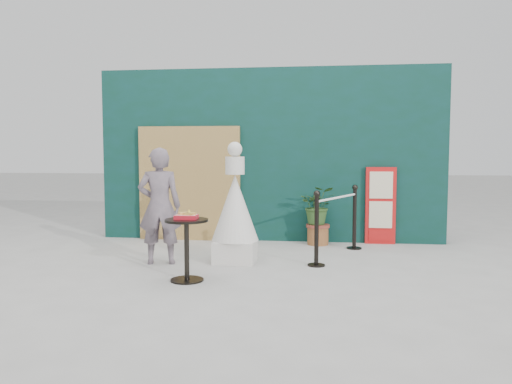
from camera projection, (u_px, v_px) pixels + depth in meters
name	position (u px, v px, depth m)	size (l,w,h in m)	color
ground	(243.00, 286.00, 5.76)	(60.00, 60.00, 0.00)	#ADAAA5
back_wall	(270.00, 155.00, 8.76)	(6.00, 0.30, 3.00)	#0B3226
bamboo_fence	(189.00, 184.00, 8.77)	(1.80, 0.08, 2.00)	tan
woman	(160.00, 206.00, 6.89)	(0.59, 0.39, 1.61)	slate
menu_board	(381.00, 206.00, 8.40)	(0.50, 0.07, 1.30)	red
statue	(235.00, 213.00, 7.01)	(0.66, 0.66, 1.69)	silver
cafe_table	(187.00, 240.00, 5.97)	(0.52, 0.52, 0.75)	black
food_basket	(187.00, 216.00, 5.95)	(0.26, 0.19, 0.11)	red
planter	(318.00, 211.00, 8.34)	(0.58, 0.50, 0.98)	#945D30
stanchion_barrier	(337.00, 224.00, 7.37)	(0.84, 1.54, 1.03)	black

